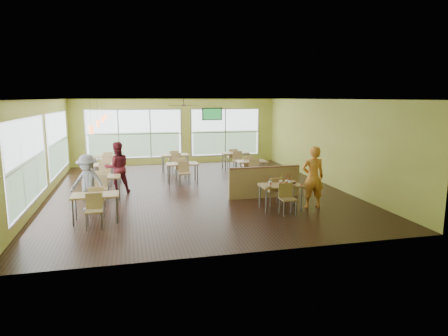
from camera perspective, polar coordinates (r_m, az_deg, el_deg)
The scene contains 20 objects.
room at distance 13.99m, azimuth -4.02°, elevation 3.20°, with size 12.00×12.04×3.20m.
window_bays at distance 16.88m, azimuth -14.67°, elevation 3.64°, with size 9.24×10.24×2.38m.
main_table at distance 11.82m, azimuth 8.10°, elevation -2.91°, with size 1.22×1.52×0.87m.
half_wall_divider at distance 13.17m, azimuth 5.78°, elevation -2.01°, with size 2.40×0.14×1.04m.
dining_tables at distance 15.69m, azimuth -8.79°, elevation 0.27°, with size 6.92×8.72×0.87m.
pendant_lights at distance 14.44m, azimuth -17.22°, elevation 6.39°, with size 0.11×7.31×0.86m.
ceiling_fan at distance 16.86m, azimuth -5.77°, elevation 8.92°, with size 1.25×1.25×0.29m.
tv_backwall at distance 20.04m, azimuth -1.72°, elevation 7.71°, with size 1.00×0.07×0.60m.
man_plaid at distance 12.12m, azimuth 12.59°, elevation -1.29°, with size 0.68×0.45×1.86m, color #FC5D1C.
patron_maroon at distance 14.16m, azimuth -15.02°, elevation 0.05°, with size 0.86×0.67×1.77m, color #5B171E.
patron_grey at distance 12.24m, azimuth -18.90°, elevation -1.99°, with size 1.07×0.61×1.65m, color slate.
cup_blue at distance 11.56m, azimuth 6.60°, elevation -2.22°, with size 0.10×0.10×0.34m.
cup_yellow at distance 11.70m, azimuth 8.15°, elevation -2.08°, with size 0.10×0.10×0.36m.
cup_red_near at distance 11.78m, azimuth 8.93°, elevation -2.02°, with size 0.10×0.10×0.36m.
cup_red_far at distance 11.72m, azimuth 9.36°, elevation -2.11°, with size 0.10×0.10×0.35m.
food_basket at distance 12.01m, azimuth 9.71°, elevation -2.00°, with size 0.26×0.26×0.06m.
ketchup_cup at distance 11.79m, azimuth 11.02°, elevation -2.37°, with size 0.06×0.06×0.03m, color #AC1B17.
wrapper_left at distance 11.35m, azimuth 6.47°, elevation -2.70°, with size 0.15×0.13×0.04m, color #946947.
wrapper_mid at distance 11.85m, azimuth 8.37°, elevation -2.17°, with size 0.21×0.19×0.05m, color #946947.
wrapper_right at distance 11.63m, azimuth 9.97°, elevation -2.49°, with size 0.14×0.13×0.04m, color #946947.
Camera 1 is at (-2.27, -13.71, 3.26)m, focal length 32.00 mm.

